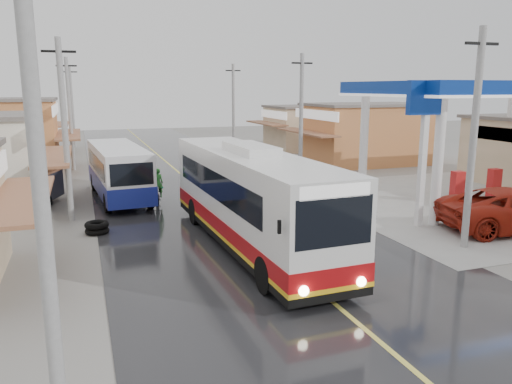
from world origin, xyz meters
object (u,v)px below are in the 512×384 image
at_px(tricycle_near, 42,185).
at_px(coach_bus, 250,198).
at_px(cyclist, 158,192).
at_px(tricycle_far, 30,193).
at_px(tyre_stack, 97,228).
at_px(second_bus, 119,171).

bearing_deg(tricycle_near, coach_bus, -32.98).
relative_size(coach_bus, cyclist, 6.66).
relative_size(tricycle_far, tyre_stack, 2.19).
xyz_separation_m(cyclist, tyre_stack, (-3.18, -4.67, -0.36)).
bearing_deg(tyre_stack, second_bus, 77.81).
distance_m(second_bus, tyre_stack, 6.78).
bearing_deg(second_bus, tricycle_far, -167.94).
height_order(cyclist, tyre_stack, cyclist).
bearing_deg(cyclist, coach_bus, -70.46).
relative_size(coach_bus, tyre_stack, 12.68).
relative_size(second_bus, tricycle_far, 4.04).
bearing_deg(second_bus, coach_bus, -72.68).
distance_m(second_bus, tricycle_far, 4.54).
xyz_separation_m(coach_bus, tricycle_near, (-7.84, 10.16, -0.85)).
relative_size(second_bus, tyre_stack, 8.85).
bearing_deg(cyclist, tricycle_far, 179.06).
distance_m(cyclist, tricycle_near, 5.90).
height_order(second_bus, tricycle_far, second_bus).
bearing_deg(tyre_stack, tricycle_far, 118.99).
bearing_deg(cyclist, tricycle_near, 166.44).
distance_m(coach_bus, tricycle_near, 12.86).
bearing_deg(tyre_stack, coach_bus, -34.07).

